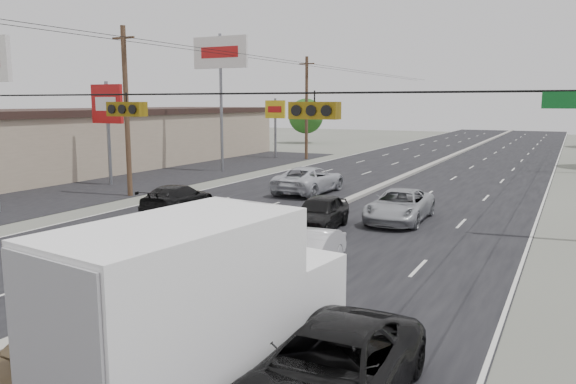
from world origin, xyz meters
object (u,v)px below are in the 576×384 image
oncoming_near (178,199)px  pole_sign_mid (107,110)px  utility_pole_left_b (127,111)px  pole_sign_billboard (220,61)px  tan_sedan (71,353)px  queue_car_b (312,250)px  utility_pole_left_c (307,107)px  oncoming_far (309,180)px  black_suv (330,372)px  box_truck (202,302)px  queue_car_c (399,206)px  queue_car_a (320,213)px  pole_sign_far (275,114)px  tree_left_far (306,116)px  red_sedan (239,249)px

oncoming_near → pole_sign_mid: bearing=-36.7°
utility_pole_left_b → oncoming_near: utility_pole_left_b is taller
pole_sign_billboard → oncoming_near: pole_sign_billboard is taller
tan_sedan → oncoming_near: bearing=125.7°
utility_pole_left_b → queue_car_b: 18.67m
utility_pole_left_c → oncoming_far: 21.59m
pole_sign_mid → black_suv: size_ratio=1.30×
box_truck → queue_car_c: size_ratio=1.33×
queue_car_a → oncoming_near: 8.11m
pole_sign_far → tan_sedan: 47.16m
tree_left_far → tan_sedan: (24.70, -63.15, -2.98)m
red_sedan → oncoming_far: (-4.71, 15.77, 0.12)m
utility_pole_left_b → queue_car_a: bearing=-12.7°
pole_sign_billboard → oncoming_far: pole_sign_billboard is taller
tree_left_far → queue_car_c: (26.05, -44.76, -2.97)m
pole_sign_mid → red_sedan: 22.86m
pole_sign_mid → pole_sign_far: (1.00, 22.00, -0.71)m
utility_pole_left_b → queue_car_c: utility_pole_left_b is taller
utility_pole_left_c → pole_sign_billboard: (-2.00, -12.00, 3.76)m
tree_left_far → queue_car_b: 59.35m
utility_pole_left_b → box_truck: size_ratio=1.40×
queue_car_b → tree_left_far: bearing=111.7°
pole_sign_mid → box_truck: pole_sign_mid is taller
tan_sedan → pole_sign_billboard: bearing=123.1°
box_truck → red_sedan: box_truck is taller
box_truck → tan_sedan: bearing=-147.0°
pole_sign_far → black_suv: 47.94m
utility_pole_left_b → pole_sign_far: size_ratio=1.67×
pole_sign_far → tan_sedan: bearing=-66.6°
utility_pole_left_c → pole_sign_billboard: bearing=-99.5°
utility_pole_left_c → tree_left_far: size_ratio=1.63×
queue_car_b → red_sedan: bearing=-151.6°
tree_left_far → tan_sedan: bearing=-68.6°
black_suv → tree_left_far: bearing=114.6°
pole_sign_mid → box_truck: 29.97m
queue_car_a → tan_sedan: bearing=-90.7°
queue_car_b → oncoming_far: size_ratio=0.63×
oncoming_far → utility_pole_left_b: bearing=34.2°
pole_sign_mid → utility_pole_left_b: bearing=-33.7°
black_suv → queue_car_c: (-3.52, 16.82, -0.00)m
box_truck → queue_car_c: (-1.00, 17.25, -1.05)m
tree_left_far → black_suv: size_ratio=1.13×
red_sedan → queue_car_a: 6.71m
tree_left_far → tan_sedan: 67.87m
oncoming_near → black_suv: bearing=128.8°
queue_car_a → oncoming_far: size_ratio=0.75×
tan_sedan → oncoming_near: 17.99m
red_sedan → oncoming_far: size_ratio=0.72×
tree_left_far → oncoming_near: bearing=-72.3°
utility_pole_left_c → black_suv: bearing=-64.2°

